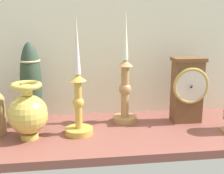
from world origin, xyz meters
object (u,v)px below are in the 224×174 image
(candlestick_tall_center, at_px, (78,100))
(brass_vase_bulbous, at_px, (28,112))
(candlestick_tall_left, at_px, (125,88))
(tall_ceramic_vase, at_px, (31,84))
(mantel_clock, at_px, (187,89))

(candlestick_tall_center, bearing_deg, brass_vase_bulbous, -174.17)
(candlestick_tall_left, height_order, tall_ceramic_vase, candlestick_tall_left)
(candlestick_tall_center, relative_size, tall_ceramic_vase, 1.30)
(mantel_clock, height_order, candlestick_tall_center, candlestick_tall_center)
(mantel_clock, distance_m, brass_vase_bulbous, 0.51)
(candlestick_tall_center, bearing_deg, tall_ceramic_vase, 144.95)
(brass_vase_bulbous, bearing_deg, candlestick_tall_center, 5.83)
(candlestick_tall_left, distance_m, tall_ceramic_vase, 0.30)
(mantel_clock, bearing_deg, tall_ceramic_vase, 175.28)
(mantel_clock, bearing_deg, brass_vase_bulbous, -171.50)
(mantel_clock, height_order, tall_ceramic_vase, tall_ceramic_vase)
(candlestick_tall_center, relative_size, brass_vase_bulbous, 2.12)
(candlestick_tall_left, height_order, candlestick_tall_center, candlestick_tall_left)
(candlestick_tall_left, relative_size, candlestick_tall_center, 1.05)
(candlestick_tall_center, distance_m, tall_ceramic_vase, 0.18)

